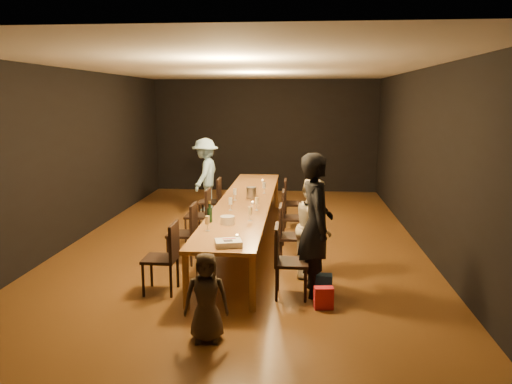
# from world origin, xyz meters

# --- Properties ---
(ground) EXTENTS (10.00, 10.00, 0.00)m
(ground) POSITION_xyz_m (0.00, 0.00, 0.00)
(ground) COLOR #472A11
(ground) RESTS_ON ground
(room_shell) EXTENTS (6.04, 10.04, 3.02)m
(room_shell) POSITION_xyz_m (0.00, 0.00, 2.08)
(room_shell) COLOR black
(room_shell) RESTS_ON ground
(table) EXTENTS (0.90, 6.00, 0.75)m
(table) POSITION_xyz_m (0.00, 0.00, 0.70)
(table) COLOR brown
(table) RESTS_ON ground
(chair_right_0) EXTENTS (0.42, 0.42, 0.93)m
(chair_right_0) POSITION_xyz_m (0.85, -2.40, 0.47)
(chair_right_0) COLOR black
(chair_right_0) RESTS_ON ground
(chair_right_1) EXTENTS (0.42, 0.42, 0.93)m
(chair_right_1) POSITION_xyz_m (0.85, -1.20, 0.47)
(chair_right_1) COLOR black
(chair_right_1) RESTS_ON ground
(chair_right_2) EXTENTS (0.42, 0.42, 0.93)m
(chair_right_2) POSITION_xyz_m (0.85, 0.00, 0.47)
(chair_right_2) COLOR black
(chair_right_2) RESTS_ON ground
(chair_right_3) EXTENTS (0.42, 0.42, 0.93)m
(chair_right_3) POSITION_xyz_m (0.85, 1.20, 0.47)
(chair_right_3) COLOR black
(chair_right_3) RESTS_ON ground
(chair_left_0) EXTENTS (0.42, 0.42, 0.93)m
(chair_left_0) POSITION_xyz_m (-0.85, -2.40, 0.47)
(chair_left_0) COLOR black
(chair_left_0) RESTS_ON ground
(chair_left_1) EXTENTS (0.42, 0.42, 0.93)m
(chair_left_1) POSITION_xyz_m (-0.85, -1.20, 0.47)
(chair_left_1) COLOR black
(chair_left_1) RESTS_ON ground
(chair_left_2) EXTENTS (0.42, 0.42, 0.93)m
(chair_left_2) POSITION_xyz_m (-0.85, 0.00, 0.47)
(chair_left_2) COLOR black
(chair_left_2) RESTS_ON ground
(chair_left_3) EXTENTS (0.42, 0.42, 0.93)m
(chair_left_3) POSITION_xyz_m (-0.85, 1.20, 0.47)
(chair_left_3) COLOR black
(chair_left_3) RESTS_ON ground
(woman_birthday) EXTENTS (0.52, 0.72, 1.84)m
(woman_birthday) POSITION_xyz_m (1.15, -2.26, 0.92)
(woman_birthday) COLOR black
(woman_birthday) RESTS_ON ground
(woman_tan) EXTENTS (0.67, 0.78, 1.41)m
(woman_tan) POSITION_xyz_m (1.15, -1.57, 0.71)
(woman_tan) COLOR #BDAD8E
(woman_tan) RESTS_ON ground
(man_blue) EXTENTS (0.73, 1.12, 1.63)m
(man_blue) POSITION_xyz_m (-1.18, 2.48, 0.81)
(man_blue) COLOR #9ACCEE
(man_blue) RESTS_ON ground
(child) EXTENTS (0.50, 0.35, 0.95)m
(child) POSITION_xyz_m (-0.01, -3.66, 0.47)
(child) COLOR #392D20
(child) RESTS_ON ground
(gift_bag_red) EXTENTS (0.24, 0.15, 0.27)m
(gift_bag_red) POSITION_xyz_m (1.25, -2.75, 0.13)
(gift_bag_red) COLOR red
(gift_bag_red) RESTS_ON ground
(gift_bag_blue) EXTENTS (0.22, 0.15, 0.27)m
(gift_bag_blue) POSITION_xyz_m (1.27, -2.31, 0.14)
(gift_bag_blue) COLOR #235198
(gift_bag_blue) RESTS_ON ground
(birthday_cake) EXTENTS (0.37, 0.32, 0.07)m
(birthday_cake) POSITION_xyz_m (0.09, -2.73, 0.79)
(birthday_cake) COLOR white
(birthday_cake) RESTS_ON table
(plate_stack) EXTENTS (0.21, 0.21, 0.11)m
(plate_stack) POSITION_xyz_m (-0.07, -1.68, 0.81)
(plate_stack) COLOR silver
(plate_stack) RESTS_ON table
(champagne_bottle) EXTENTS (0.09, 0.09, 0.31)m
(champagne_bottle) POSITION_xyz_m (-0.34, -1.59, 0.90)
(champagne_bottle) COLOR black
(champagne_bottle) RESTS_ON table
(ice_bucket) EXTENTS (0.23, 0.23, 0.20)m
(ice_bucket) POSITION_xyz_m (0.08, 0.21, 0.85)
(ice_bucket) COLOR #A3A3A7
(ice_bucket) RESTS_ON table
(wineglass_0) EXTENTS (0.06, 0.06, 0.21)m
(wineglass_0) POSITION_xyz_m (-0.28, -2.07, 0.85)
(wineglass_0) COLOR beige
(wineglass_0) RESTS_ON table
(wineglass_1) EXTENTS (0.06, 0.06, 0.21)m
(wineglass_1) POSITION_xyz_m (0.23, -1.46, 0.85)
(wineglass_1) COLOR beige
(wineglass_1) RESTS_ON table
(wineglass_2) EXTENTS (0.06, 0.06, 0.21)m
(wineglass_2) POSITION_xyz_m (-0.15, -0.81, 0.85)
(wineglass_2) COLOR silver
(wineglass_2) RESTS_ON table
(wineglass_3) EXTENTS (0.06, 0.06, 0.21)m
(wineglass_3) POSITION_xyz_m (0.26, -0.77, 0.85)
(wineglass_3) COLOR beige
(wineglass_3) RESTS_ON table
(wineglass_4) EXTENTS (0.06, 0.06, 0.21)m
(wineglass_4) POSITION_xyz_m (-0.18, -0.01, 0.85)
(wineglass_4) COLOR silver
(wineglass_4) RESTS_ON table
(wineglass_5) EXTENTS (0.06, 0.06, 0.21)m
(wineglass_5) POSITION_xyz_m (0.28, 0.67, 0.85)
(wineglass_5) COLOR silver
(wineglass_5) RESTS_ON table
(tealight_near) EXTENTS (0.05, 0.05, 0.03)m
(tealight_near) POSITION_xyz_m (0.15, -2.35, 0.77)
(tealight_near) COLOR #B2B7B2
(tealight_near) RESTS_ON table
(tealight_mid) EXTENTS (0.05, 0.05, 0.03)m
(tealight_mid) POSITION_xyz_m (0.15, -0.27, 0.77)
(tealight_mid) COLOR #B2B7B2
(tealight_mid) RESTS_ON table
(tealight_far) EXTENTS (0.05, 0.05, 0.03)m
(tealight_far) POSITION_xyz_m (0.15, 2.01, 0.77)
(tealight_far) COLOR #B2B7B2
(tealight_far) RESTS_ON table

